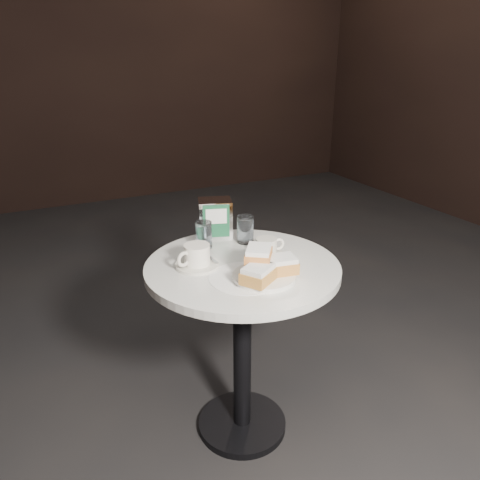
% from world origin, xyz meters
% --- Properties ---
extents(ground, '(7.00, 7.00, 0.00)m').
position_xyz_m(ground, '(0.00, 0.00, 0.00)').
color(ground, black).
rests_on(ground, ground).
extents(cafe_table, '(0.70, 0.70, 0.74)m').
position_xyz_m(cafe_table, '(0.00, 0.00, 0.55)').
color(cafe_table, black).
rests_on(cafe_table, ground).
extents(sugar_spill, '(0.27, 0.27, 0.00)m').
position_xyz_m(sugar_spill, '(-0.04, -0.10, 0.75)').
color(sugar_spill, white).
rests_on(sugar_spill, cafe_table).
extents(beignet_plate, '(0.26, 0.26, 0.10)m').
position_xyz_m(beignet_plate, '(0.01, -0.14, 0.78)').
color(beignet_plate, silver).
rests_on(beignet_plate, cafe_table).
extents(coffee_cup_left, '(0.20, 0.20, 0.08)m').
position_xyz_m(coffee_cup_left, '(-0.15, 0.05, 0.78)').
color(coffee_cup_left, silver).
rests_on(coffee_cup_left, cafe_table).
extents(coffee_cup_right, '(0.15, 0.14, 0.07)m').
position_xyz_m(coffee_cup_right, '(0.11, 0.02, 0.77)').
color(coffee_cup_right, beige).
rests_on(coffee_cup_right, cafe_table).
extents(water_glass_left, '(0.08, 0.08, 0.10)m').
position_xyz_m(water_glass_left, '(-0.06, 0.20, 0.79)').
color(water_glass_left, white).
rests_on(water_glass_left, cafe_table).
extents(water_glass_right, '(0.07, 0.07, 0.11)m').
position_xyz_m(water_glass_right, '(0.10, 0.18, 0.80)').
color(water_glass_right, silver).
rests_on(water_glass_right, cafe_table).
extents(napkin_dispenser, '(0.16, 0.14, 0.15)m').
position_xyz_m(napkin_dispenser, '(0.02, 0.30, 0.82)').
color(napkin_dispenser, white).
rests_on(napkin_dispenser, cafe_table).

